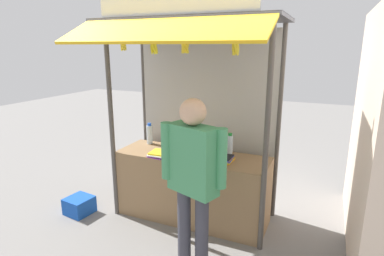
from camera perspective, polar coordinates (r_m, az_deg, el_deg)
name	(u,v)px	position (r m, az deg, el deg)	size (l,w,h in m)	color
ground_plane	(192,216)	(4.36, 0.00, -15.74)	(20.00, 20.00, 0.00)	slate
stall_counter	(192,186)	(4.16, 0.00, -10.54)	(1.95, 0.64, 0.87)	olive
stall_structure	(196,87)	(3.92, 0.80, 7.51)	(2.15, 1.53, 2.85)	#4C4742
water_bottle_rear_center	(230,144)	(4.03, 6.88, -2.89)	(0.08, 0.08, 0.27)	silver
water_bottle_far_left	(181,140)	(4.26, -1.92, -2.11)	(0.06, 0.06, 0.23)	silver
water_bottle_right	(211,147)	(3.95, 3.50, -3.43)	(0.07, 0.07, 0.23)	silver
water_bottle_back_left	(150,134)	(4.45, -7.68, -1.10)	(0.08, 0.08, 0.30)	silver
water_bottle_mid_left	(203,141)	(4.17, 1.93, -2.42)	(0.07, 0.07, 0.24)	silver
water_bottle_far_right	(175,142)	(4.13, -3.03, -2.55)	(0.07, 0.07, 0.25)	silver
magazine_stack_back_right	(223,159)	(3.78, 5.59, -5.59)	(0.25, 0.26, 0.06)	orange
magazine_stack_front_right	(159,154)	(3.97, -5.98, -4.67)	(0.25, 0.26, 0.06)	purple
banana_bunch_inner_right	(185,46)	(3.34, -1.28, 14.63)	(0.11, 0.11, 0.25)	#332D23
banana_bunch_leftmost	(154,48)	(3.51, -6.90, 14.27)	(0.10, 0.09, 0.26)	#332D23
banana_bunch_inner_left	(236,47)	(3.15, 7.89, 14.27)	(0.08, 0.09, 0.26)	#332D23
banana_bunch_rightmost	(123,45)	(3.73, -12.35, 14.50)	(0.08, 0.08, 0.22)	#332D23
vendor_person	(193,171)	(3.01, 0.17, -7.77)	(0.66, 0.36, 1.75)	#383842
plastic_crate	(79,205)	(4.65, -19.73, -13.05)	(0.32, 0.32, 0.23)	#194CB2
neighbour_wall	(370,133)	(3.88, 29.59, -0.75)	(0.20, 2.40, 2.60)	beige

